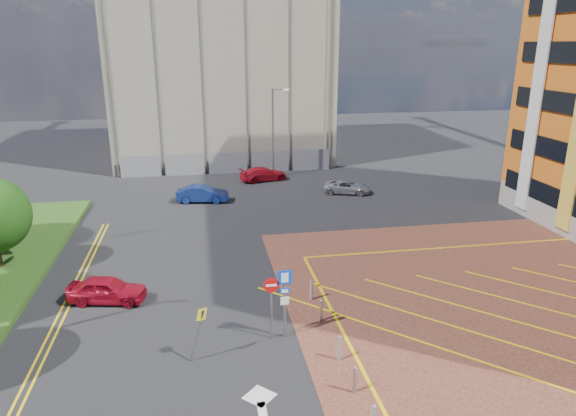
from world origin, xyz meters
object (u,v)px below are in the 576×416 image
object	(u,v)px
warning_sign	(199,328)
car_red_left	(107,290)
car_blue_back	(202,194)
car_red_back	(263,174)
lamp_back	(274,130)
car_silver_back	(347,187)
sign_cluster	(280,295)

from	to	relation	value
warning_sign	car_red_left	world-z (taller)	warning_sign
car_blue_back	car_red_back	distance (m)	7.86
lamp_back	warning_sign	xyz separation A→B (m)	(-7.07, -28.09, -2.93)
car_blue_back	car_silver_back	distance (m)	11.71
warning_sign	sign_cluster	bearing A→B (deg)	18.06
lamp_back	sign_cluster	world-z (taller)	lamp_back
lamp_back	car_red_left	size ratio (longest dim) A/B	2.20
car_blue_back	car_silver_back	bearing A→B (deg)	-79.51
sign_cluster	car_silver_back	distance (m)	22.38
sign_cluster	car_silver_back	xyz separation A→B (m)	(8.86, 20.50, -1.42)
car_red_back	car_silver_back	bearing A→B (deg)	-144.51
lamp_back	car_silver_back	xyz separation A→B (m)	(5.07, -6.52, -3.83)
car_red_left	sign_cluster	bearing A→B (deg)	-109.39
warning_sign	car_silver_back	size ratio (longest dim) A/B	0.59
sign_cluster	car_red_back	distance (m)	25.92
lamp_back	sign_cluster	xyz separation A→B (m)	(-3.78, -27.02, -2.41)
lamp_back	warning_sign	world-z (taller)	lamp_back
warning_sign	car_red_back	xyz separation A→B (m)	(5.92, 26.82, -0.82)
sign_cluster	car_blue_back	bearing A→B (deg)	98.06
warning_sign	car_silver_back	distance (m)	24.77
car_red_left	car_silver_back	xyz separation A→B (m)	(16.42, 15.96, -0.09)
car_blue_back	lamp_back	bearing A→B (deg)	-35.25
warning_sign	car_red_left	bearing A→B (deg)	127.36
sign_cluster	car_silver_back	bearing A→B (deg)	66.64
car_red_back	car_silver_back	distance (m)	8.15
car_blue_back	car_red_left	bearing A→B (deg)	171.71
car_blue_back	car_silver_back	xyz separation A→B (m)	(11.70, 0.39, -0.12)
sign_cluster	car_red_left	world-z (taller)	sign_cluster
car_red_left	car_red_back	xyz separation A→B (m)	(10.20, 21.22, -0.01)
sign_cluster	car_blue_back	xyz separation A→B (m)	(-2.85, 20.11, -1.30)
car_blue_back	car_red_back	size ratio (longest dim) A/B	0.94
warning_sign	car_silver_back	bearing A→B (deg)	60.62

